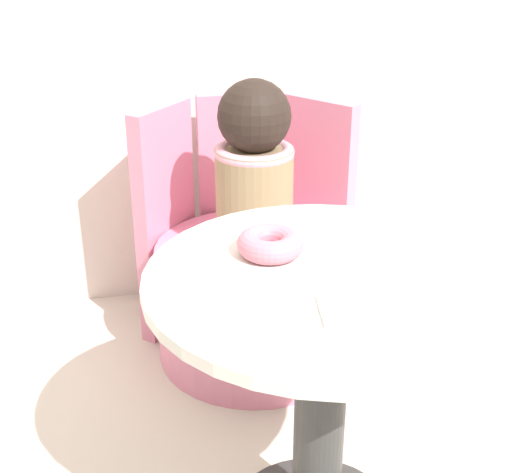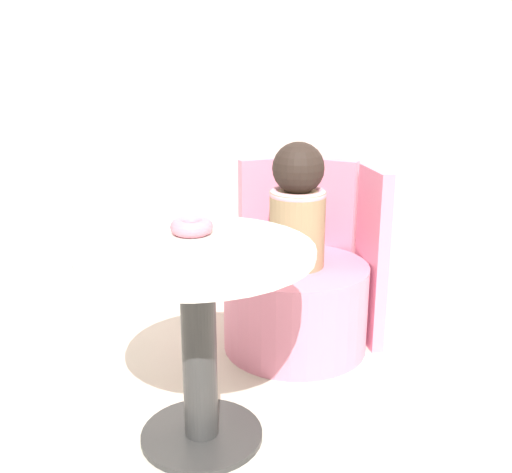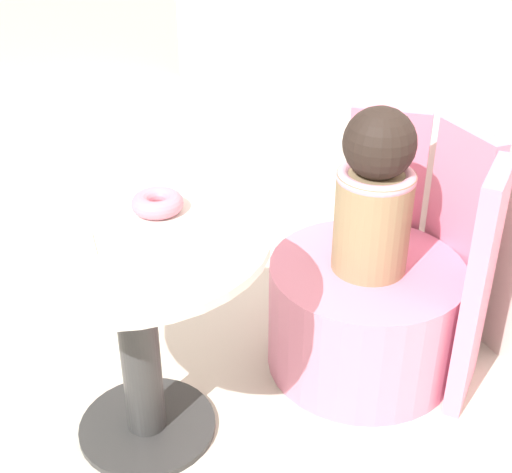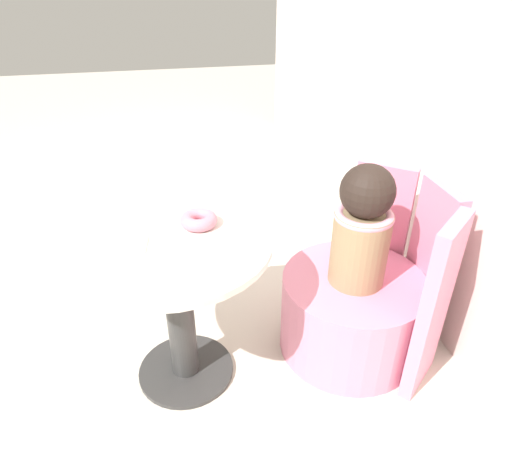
{
  "view_description": "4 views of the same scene",
  "coord_description": "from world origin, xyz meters",
  "views": [
    {
      "loc": [
        -0.32,
        -1.15,
        1.26
      ],
      "look_at": [
        -0.04,
        0.34,
        0.55
      ],
      "focal_mm": 50.0,
      "sensor_mm": 36.0,
      "label": 1
    },
    {
      "loc": [
        0.96,
        -1.36,
        1.17
      ],
      "look_at": [
        0.0,
        0.37,
        0.56
      ],
      "focal_mm": 42.0,
      "sensor_mm": 36.0,
      "label": 2
    },
    {
      "loc": [
        1.49,
        -0.34,
        1.49
      ],
      "look_at": [
        -0.02,
        0.33,
        0.52
      ],
      "focal_mm": 50.0,
      "sensor_mm": 36.0,
      "label": 3
    },
    {
      "loc": [
        1.37,
        -0.02,
        1.46
      ],
      "look_at": [
        -0.02,
        0.28,
        0.59
      ],
      "focal_mm": 32.0,
      "sensor_mm": 36.0,
      "label": 4
    }
  ],
  "objects": [
    {
      "name": "ground_plane",
      "position": [
        0.0,
        0.0,
        0.0
      ],
      "size": [
        12.0,
        12.0,
        0.0
      ],
      "primitive_type": "plane",
      "color": "beige"
    },
    {
      "name": "paper_napkin",
      "position": [
        0.03,
        -0.16,
        0.64
      ],
      "size": [
        0.11,
        0.11,
        0.01
      ],
      "color": "white",
      "rests_on": "round_table"
    },
    {
      "name": "child_figure",
      "position": [
        0.01,
        0.68,
        0.6
      ],
      "size": [
        0.22,
        0.22,
        0.49
      ],
      "color": "#937A56",
      "rests_on": "tub_chair"
    },
    {
      "name": "round_table",
      "position": [
        0.02,
        -0.02,
        0.45
      ],
      "size": [
        0.69,
        0.69,
        0.63
      ],
      "color": "#333333",
      "rests_on": "ground_plane"
    },
    {
      "name": "donut",
      "position": [
        -0.06,
        0.08,
        0.66
      ],
      "size": [
        0.13,
        0.13,
        0.05
      ],
      "color": "pink",
      "rests_on": "round_table"
    },
    {
      "name": "tub_chair",
      "position": [
        0.01,
        0.68,
        0.18
      ],
      "size": [
        0.58,
        0.58,
        0.36
      ],
      "color": "pink",
      "rests_on": "ground_plane"
    },
    {
      "name": "booth_backrest",
      "position": [
        0.01,
        0.92,
        0.37
      ],
      "size": [
        0.68,
        0.25,
        0.73
      ],
      "color": "pink",
      "rests_on": "ground_plane"
    }
  ]
}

